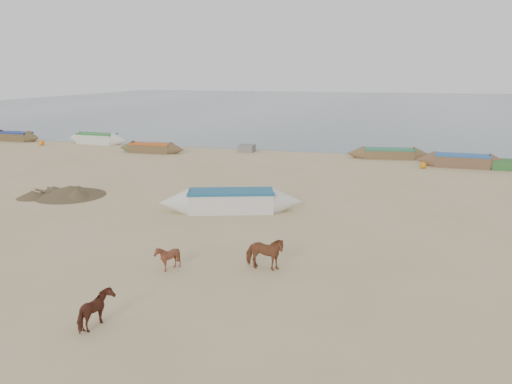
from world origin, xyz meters
TOP-DOWN VIEW (x-y plane):
  - ground at (0.00, 0.00)m, footprint 140.00×140.00m
  - sea at (0.00, 82.00)m, footprint 160.00×160.00m
  - cow_adult at (2.06, -2.24)m, footprint 1.33×0.61m
  - calf_front at (-0.92, -3.13)m, footprint 0.98×0.93m
  - calf_right at (-0.98, -6.99)m, footprint 1.03×1.11m
  - near_canoe at (-1.19, 4.01)m, footprint 6.65×3.34m
  - debris_pile at (-10.14, 4.56)m, footprint 3.94×3.94m
  - waterline_canoes at (-5.27, 20.26)m, footprint 52.04×4.65m
  - beach_clutter at (3.81, 19.57)m, footprint 46.95×4.64m

SIDE VIEW (x-z plane):
  - ground at x=0.00m, z-range 0.00..0.00m
  - sea at x=0.00m, z-range 0.01..0.01m
  - debris_pile at x=-10.14m, z-range 0.00..0.53m
  - beach_clutter at x=3.81m, z-range -0.02..0.62m
  - waterline_canoes at x=-5.27m, z-range -0.06..0.89m
  - calf_front at x=-0.92m, z-range 0.00..0.87m
  - calf_right at x=-0.98m, z-range 0.00..0.92m
  - near_canoe at x=-1.19m, z-range 0.00..0.99m
  - cow_adult at x=2.06m, z-range 0.00..1.12m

